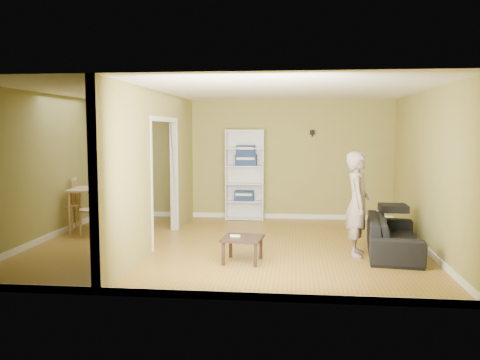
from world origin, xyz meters
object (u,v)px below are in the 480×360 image
object	(u,v)px
sofa	(394,230)
chair_near	(93,208)
bookshelf	(245,175)
chair_far	(116,201)
dining_table	(106,192)
person	(358,195)
coffee_table	(243,241)
chair_left	(65,204)

from	to	relation	value
sofa	chair_near	xyz separation A→B (m)	(-5.24, 0.71, 0.14)
sofa	chair_near	size ratio (longest dim) A/B	1.90
bookshelf	chair_far	distance (m)	2.81
bookshelf	dining_table	xyz separation A→B (m)	(-2.58, -1.53, -0.24)
person	coffee_table	size ratio (longest dim) A/B	3.36
sofa	person	size ratio (longest dim) A/B	1.04
person	chair_near	bearing A→B (deg)	83.89
person	chair_near	size ratio (longest dim) A/B	1.83
chair_far	chair_near	bearing A→B (deg)	77.44
bookshelf	chair_near	world-z (taller)	bookshelf
bookshelf	dining_table	world-z (taller)	bookshelf
person	chair_far	world-z (taller)	person
sofa	chair_far	bearing A→B (deg)	76.70
person	sofa	bearing A→B (deg)	-64.71
coffee_table	dining_table	distance (m)	3.63
chair_left	chair_far	size ratio (longest dim) A/B	1.05
sofa	chair_far	xyz separation A→B (m)	(-5.24, 1.89, 0.11)
bookshelf	chair_left	world-z (taller)	bookshelf
person	dining_table	world-z (taller)	person
chair_left	chair_near	world-z (taller)	chair_near
coffee_table	dining_table	xyz separation A→B (m)	(-2.90, 2.13, 0.42)
dining_table	chair_near	distance (m)	0.66
chair_left	chair_near	distance (m)	0.99
dining_table	chair_left	world-z (taller)	chair_left
person	dining_table	distance (m)	4.89
coffee_table	person	bearing A→B (deg)	18.84
person	bookshelf	xyz separation A→B (m)	(-2.05, 3.07, 0.03)
bookshelf	coffee_table	size ratio (longest dim) A/B	3.45
person	coffee_table	bearing A→B (deg)	114.00
chair_near	chair_far	bearing A→B (deg)	107.11
sofa	bookshelf	distance (m)	3.94
sofa	person	xyz separation A→B (m)	(-0.60, -0.22, 0.58)
dining_table	chair_near	bearing A→B (deg)	-91.53
chair_near	chair_far	world-z (taller)	chair_near
person	chair_near	world-z (taller)	person
dining_table	chair_far	world-z (taller)	chair_far
dining_table	chair_far	distance (m)	0.62
person	bookshelf	bearing A→B (deg)	38.88
coffee_table	chair_far	xyz separation A→B (m)	(-2.92, 2.70, 0.17)
sofa	chair_far	world-z (taller)	chair_far
sofa	dining_table	bearing A→B (deg)	82.30
chair_left	chair_far	distance (m)	1.00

